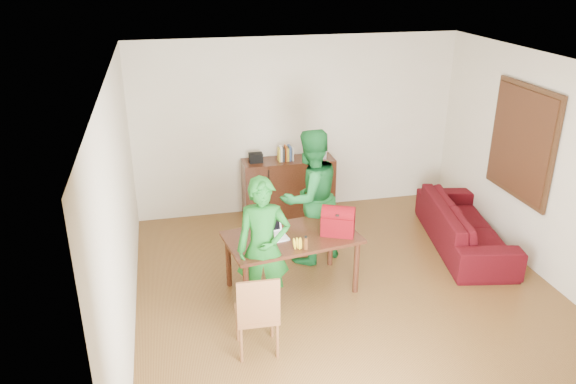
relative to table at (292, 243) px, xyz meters
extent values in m
cube|color=#4D2C13|center=(0.65, -0.39, -0.68)|extent=(5.00, 5.50, 0.10)
cube|color=white|center=(0.65, -0.39, 2.12)|extent=(5.00, 5.50, 0.10)
cube|color=beige|center=(0.65, 2.41, 0.72)|extent=(5.00, 0.10, 2.70)
cube|color=beige|center=(0.65, -3.19, 0.72)|extent=(5.00, 0.10, 2.70)
cube|color=beige|center=(-1.90, -0.39, 0.72)|extent=(0.10, 5.50, 2.70)
cube|color=beige|center=(3.20, -0.39, 0.72)|extent=(0.10, 5.50, 2.70)
cube|color=#3F2614|center=(3.11, 0.31, 0.92)|extent=(0.04, 1.28, 1.48)
cube|color=#4F2E17|center=(3.08, 0.31, 0.92)|extent=(0.01, 1.18, 1.36)
cube|color=black|center=(0.45, 2.12, -0.18)|extent=(1.40, 0.45, 0.90)
cube|color=black|center=(-0.05, 2.12, 0.34)|extent=(0.20, 0.14, 0.14)
cube|color=#B1AFB9|center=(0.90, 2.12, 0.34)|extent=(0.24, 0.22, 0.14)
ellipsoid|color=#1B26B3|center=(0.90, 2.12, 0.45)|extent=(0.14, 0.14, 0.07)
cube|color=black|center=(0.00, 0.00, 0.07)|extent=(1.65, 1.09, 0.04)
cylinder|color=black|center=(-0.62, -0.45, -0.29)|extent=(0.07, 0.07, 0.68)
cylinder|color=black|center=(0.73, -0.24, -0.29)|extent=(0.07, 0.07, 0.68)
cylinder|color=black|center=(-0.73, 0.24, -0.29)|extent=(0.07, 0.07, 0.68)
cylinder|color=black|center=(0.62, 0.45, -0.29)|extent=(0.07, 0.07, 0.68)
cube|color=brown|center=(-0.61, -1.04, -0.20)|extent=(0.44, 0.42, 0.05)
cube|color=brown|center=(-0.62, -1.22, 0.06)|extent=(0.42, 0.05, 0.48)
imported|color=#15611B|center=(-0.41, -0.38, 0.18)|extent=(0.65, 0.48, 1.62)
imported|color=#166628|center=(0.40, 0.67, 0.27)|extent=(1.07, 0.97, 1.80)
cube|color=white|center=(-0.25, -0.01, 0.10)|extent=(0.40, 0.31, 0.02)
cube|color=black|center=(-0.25, -0.01, 0.23)|extent=(0.38, 0.15, 0.23)
cylinder|color=#562E13|center=(0.08, -0.35, 0.17)|extent=(0.07, 0.07, 0.16)
cube|color=#69070C|center=(0.54, -0.07, 0.23)|extent=(0.44, 0.36, 0.28)
imported|color=#35060B|center=(2.60, 0.55, -0.32)|extent=(1.22, 2.25, 0.62)
camera|label=1|loc=(-1.36, -5.71, 3.12)|focal=35.00mm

